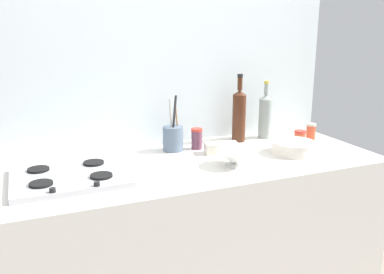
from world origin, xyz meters
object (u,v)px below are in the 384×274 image
at_px(butter_dish, 221,148).
at_px(utensil_crock, 173,138).
at_px(plate_stack, 293,147).
at_px(condiment_jar_rear, 300,138).
at_px(stovetop_hob, 69,176).
at_px(condiment_jar_front, 197,139).
at_px(wine_bottle_leftmost, 265,115).
at_px(wine_bottle_mid_left, 239,115).
at_px(mixing_bowl, 234,158).
at_px(condiment_jar_spare, 311,132).

distance_m(butter_dish, utensil_crock, 0.25).
height_order(plate_stack, butter_dish, plate_stack).
relative_size(utensil_crock, condiment_jar_rear, 3.70).
height_order(stovetop_hob, condiment_jar_front, condiment_jar_front).
height_order(wine_bottle_leftmost, condiment_jar_front, wine_bottle_leftmost).
bearing_deg(condiment_jar_rear, utensil_crock, 166.42).
height_order(wine_bottle_mid_left, mixing_bowl, wine_bottle_mid_left).
bearing_deg(mixing_bowl, utensil_crock, 117.53).
bearing_deg(butter_dish, condiment_jar_front, 126.31).
xyz_separation_m(wine_bottle_leftmost, wine_bottle_mid_left, (-0.17, -0.01, 0.02)).
relative_size(stovetop_hob, wine_bottle_leftmost, 1.44).
height_order(stovetop_hob, butter_dish, butter_dish).
relative_size(stovetop_hob, wine_bottle_mid_left, 1.26).
xyz_separation_m(wine_bottle_leftmost, butter_dish, (-0.36, -0.18, -0.10)).
xyz_separation_m(mixing_bowl, condiment_jar_front, (-0.05, 0.31, 0.02)).
bearing_deg(stovetop_hob, plate_stack, -2.81).
bearing_deg(wine_bottle_mid_left, butter_dish, -138.27).
relative_size(stovetop_hob, mixing_bowl, 2.66).
height_order(butter_dish, utensil_crock, utensil_crock).
relative_size(wine_bottle_mid_left, butter_dish, 2.23).
height_order(wine_bottle_leftmost, butter_dish, wine_bottle_leftmost).
xyz_separation_m(mixing_bowl, condiment_jar_spare, (0.59, 0.22, 0.01)).
distance_m(utensil_crock, condiment_jar_spare, 0.78).
height_order(wine_bottle_mid_left, condiment_jar_front, wine_bottle_mid_left).
relative_size(plate_stack, wine_bottle_mid_left, 0.60).
relative_size(stovetop_hob, utensil_crock, 1.60).
distance_m(mixing_bowl, condiment_jar_front, 0.32).
bearing_deg(butter_dish, condiment_jar_spare, 2.00).
bearing_deg(wine_bottle_leftmost, condiment_jar_spare, -38.17).
height_order(plate_stack, mixing_bowl, mixing_bowl).
distance_m(wine_bottle_mid_left, condiment_jar_rear, 0.35).
xyz_separation_m(wine_bottle_mid_left, condiment_jar_rear, (0.26, -0.19, -0.11)).
bearing_deg(condiment_jar_front, condiment_jar_spare, -8.45).
bearing_deg(stovetop_hob, condiment_jar_front, 16.99).
bearing_deg(plate_stack, condiment_jar_rear, 43.33).
height_order(plate_stack, wine_bottle_leftmost, wine_bottle_leftmost).
relative_size(butter_dish, utensil_crock, 0.57).
bearing_deg(condiment_jar_spare, mixing_bowl, -159.71).
bearing_deg(plate_stack, condiment_jar_front, 148.44).
xyz_separation_m(stovetop_hob, utensil_crock, (0.54, 0.22, 0.05)).
bearing_deg(wine_bottle_mid_left, wine_bottle_leftmost, 2.94).
distance_m(butter_dish, condiment_jar_rear, 0.45).
distance_m(stovetop_hob, wine_bottle_mid_left, 0.98).
relative_size(butter_dish, condiment_jar_front, 1.53).
height_order(plate_stack, utensil_crock, utensil_crock).
bearing_deg(condiment_jar_spare, butter_dish, -178.00).
height_order(utensil_crock, condiment_jar_front, utensil_crock).
height_order(stovetop_hob, wine_bottle_mid_left, wine_bottle_mid_left).
xyz_separation_m(wine_bottle_mid_left, butter_dish, (-0.19, -0.17, -0.12)).
height_order(mixing_bowl, utensil_crock, utensil_crock).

